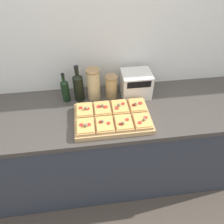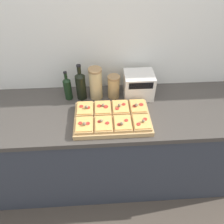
{
  "view_description": "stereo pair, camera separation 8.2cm",
  "coord_description": "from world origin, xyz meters",
  "px_view_note": "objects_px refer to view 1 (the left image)",
  "views": [
    {
      "loc": [
        -0.1,
        -0.94,
        2.09
      ],
      "look_at": [
        0.05,
        0.23,
        1.0
      ],
      "focal_mm": 35.0,
      "sensor_mm": 36.0,
      "label": 1
    },
    {
      "loc": [
        -0.02,
        -0.95,
        2.09
      ],
      "look_at": [
        0.05,
        0.23,
        1.0
      ],
      "focal_mm": 35.0,
      "sensor_mm": 36.0,
      "label": 2
    }
  ],
  "objects_px": {
    "grain_jar_tall": "(93,84)",
    "wine_bottle": "(78,86)",
    "cutting_board": "(113,119)",
    "toaster_oven": "(136,84)",
    "grain_jar_short": "(111,87)",
    "olive_oil_bottle": "(65,90)"
  },
  "relations": [
    {
      "from": "olive_oil_bottle",
      "to": "grain_jar_short",
      "type": "distance_m",
      "value": 0.37
    },
    {
      "from": "olive_oil_bottle",
      "to": "wine_bottle",
      "type": "distance_m",
      "value": 0.11
    },
    {
      "from": "cutting_board",
      "to": "toaster_oven",
      "type": "xyz_separation_m",
      "value": [
        0.23,
        0.29,
        0.09
      ]
    },
    {
      "from": "olive_oil_bottle",
      "to": "toaster_oven",
      "type": "bearing_deg",
      "value": -0.09
    },
    {
      "from": "cutting_board",
      "to": "olive_oil_bottle",
      "type": "distance_m",
      "value": 0.45
    },
    {
      "from": "grain_jar_short",
      "to": "toaster_oven",
      "type": "bearing_deg",
      "value": -0.24
    },
    {
      "from": "toaster_oven",
      "to": "cutting_board",
      "type": "bearing_deg",
      "value": -129.03
    },
    {
      "from": "grain_jar_tall",
      "to": "wine_bottle",
      "type": "bearing_deg",
      "value": 180.0
    },
    {
      "from": "olive_oil_bottle",
      "to": "toaster_oven",
      "type": "relative_size",
      "value": 0.97
    },
    {
      "from": "olive_oil_bottle",
      "to": "toaster_oven",
      "type": "height_order",
      "value": "olive_oil_bottle"
    },
    {
      "from": "cutting_board",
      "to": "grain_jar_short",
      "type": "relative_size",
      "value": 2.81
    },
    {
      "from": "cutting_board",
      "to": "grain_jar_tall",
      "type": "bearing_deg",
      "value": 111.73
    },
    {
      "from": "olive_oil_bottle",
      "to": "wine_bottle",
      "type": "xyz_separation_m",
      "value": [
        0.11,
        0.0,
        0.02
      ]
    },
    {
      "from": "olive_oil_bottle",
      "to": "grain_jar_tall",
      "type": "bearing_deg",
      "value": 0.0
    },
    {
      "from": "grain_jar_tall",
      "to": "grain_jar_short",
      "type": "distance_m",
      "value": 0.15
    },
    {
      "from": "wine_bottle",
      "to": "grain_jar_tall",
      "type": "height_order",
      "value": "wine_bottle"
    },
    {
      "from": "cutting_board",
      "to": "wine_bottle",
      "type": "xyz_separation_m",
      "value": [
        -0.23,
        0.29,
        0.11
      ]
    },
    {
      "from": "cutting_board",
      "to": "toaster_oven",
      "type": "bearing_deg",
      "value": 50.97
    },
    {
      "from": "grain_jar_tall",
      "to": "toaster_oven",
      "type": "height_order",
      "value": "grain_jar_tall"
    },
    {
      "from": "cutting_board",
      "to": "grain_jar_tall",
      "type": "relative_size",
      "value": 2.05
    },
    {
      "from": "cutting_board",
      "to": "wine_bottle",
      "type": "distance_m",
      "value": 0.39
    },
    {
      "from": "wine_bottle",
      "to": "grain_jar_short",
      "type": "bearing_deg",
      "value": -0.0
    }
  ]
}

